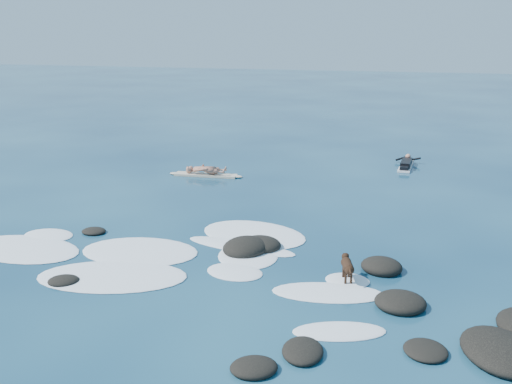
% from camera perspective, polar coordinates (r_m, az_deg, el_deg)
% --- Properties ---
extents(ground, '(160.00, 160.00, 0.00)m').
position_cam_1_polar(ground, '(14.95, -1.14, -7.58)').
color(ground, '#0A2642').
rests_on(ground, ground).
extents(reef_rocks, '(14.47, 7.31, 0.52)m').
position_cam_1_polar(reef_rocks, '(13.30, 6.94, -10.30)').
color(reef_rocks, black).
rests_on(reef_rocks, ground).
extents(breaking_foam, '(12.17, 7.29, 0.12)m').
position_cam_1_polar(breaking_foam, '(15.79, -8.38, -6.41)').
color(breaking_foam, white).
rests_on(breaking_foam, ground).
extents(standing_surfer_rig, '(3.23, 0.80, 1.84)m').
position_cam_1_polar(standing_surfer_rig, '(24.21, -5.08, 3.26)').
color(standing_surfer_rig, beige).
rests_on(standing_surfer_rig, ground).
extents(paddling_surfer_rig, '(1.17, 2.60, 0.45)m').
position_cam_1_polar(paddling_surfer_rig, '(26.73, 14.79, 2.73)').
color(paddling_surfer_rig, white).
rests_on(paddling_surfer_rig, ground).
extents(dog, '(0.45, 0.99, 0.64)m').
position_cam_1_polar(dog, '(14.17, 9.11, -7.26)').
color(dog, black).
rests_on(dog, ground).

